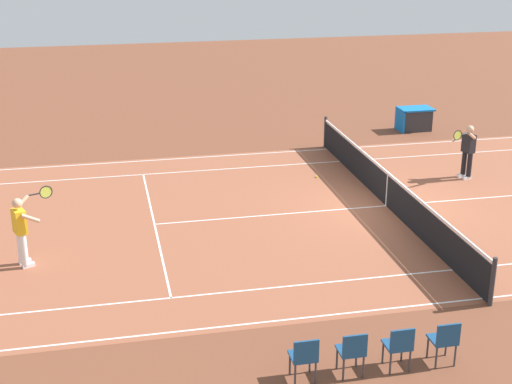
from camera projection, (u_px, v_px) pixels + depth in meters
The scene contains 12 objects.
ground_plane at pixel (386, 206), 20.82m from camera, with size 60.00×60.00×0.00m, color brown.
court_slab at pixel (386, 206), 20.82m from camera, with size 24.20×11.40×0.00m, color #935138.
court_line_markings at pixel (386, 206), 20.82m from camera, with size 23.85×11.05×0.01m.
tennis_net at pixel (387, 189), 20.65m from camera, with size 0.10×11.70×1.08m.
tennis_player_near at pixel (21, 228), 16.95m from camera, with size 0.93×0.93×1.70m.
tennis_player_far at pixel (468, 149), 22.72m from camera, with size 0.99×0.87×1.70m.
tennis_ball at pixel (316, 177), 23.05m from camera, with size 0.07×0.07×0.07m, color #CCE01E.
spectator_chair_0 at pixel (445, 339), 13.27m from camera, with size 0.44×0.44×0.88m.
spectator_chair_1 at pixel (399, 345), 13.11m from camera, with size 0.44×0.44×0.88m.
spectator_chair_2 at pixel (352, 350), 12.94m from camera, with size 0.44×0.44×0.88m.
spectator_chair_3 at pixel (304, 356), 12.77m from camera, with size 0.44×0.44×0.88m.
equipment_cart_tarped at pixel (414, 119), 28.04m from camera, with size 1.25×0.84×0.85m.
Camera 1 is at (7.59, 18.22, 7.54)m, focal length 52.77 mm.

